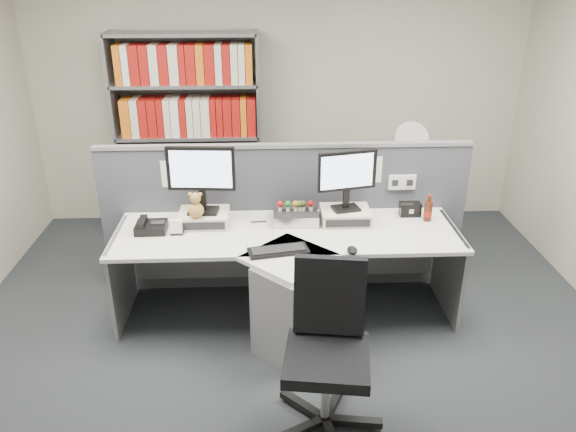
{
  "coord_description": "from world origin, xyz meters",
  "views": [
    {
      "loc": [
        -0.16,
        -3.01,
        2.56
      ],
      "look_at": [
        0.0,
        0.65,
        0.92
      ],
      "focal_mm": 35.13,
      "sensor_mm": 36.0,
      "label": 1
    }
  ],
  "objects_px": {
    "desk_calendar": "(177,228)",
    "office_chair": "(328,344)",
    "shelving_unit": "(190,139)",
    "desk_phone": "(150,227)",
    "cola_bottle": "(428,211)",
    "desk": "(288,276)",
    "speaker": "(410,209)",
    "mouse": "(352,250)",
    "filing_cabinet": "(404,211)",
    "monitor_left": "(201,174)",
    "desk_fan": "(410,143)",
    "keyboard": "(278,251)",
    "desktop_pc": "(295,215)",
    "monitor_right": "(347,175)"
  },
  "relations": [
    {
      "from": "desk_calendar",
      "to": "office_chair",
      "type": "relative_size",
      "value": 0.11
    },
    {
      "from": "shelving_unit",
      "to": "desk_phone",
      "type": "bearing_deg",
      "value": -94.64
    },
    {
      "from": "cola_bottle",
      "to": "desk",
      "type": "bearing_deg",
      "value": -161.57
    },
    {
      "from": "speaker",
      "to": "mouse",
      "type": "bearing_deg",
      "value": -131.93
    },
    {
      "from": "desk",
      "to": "shelving_unit",
      "type": "relative_size",
      "value": 1.3
    },
    {
      "from": "desk",
      "to": "filing_cabinet",
      "type": "bearing_deg",
      "value": 49.39
    },
    {
      "from": "monitor_left",
      "to": "desk_phone",
      "type": "bearing_deg",
      "value": -163.73
    },
    {
      "from": "desk_fan",
      "to": "filing_cabinet",
      "type": "bearing_deg",
      "value": 90.0
    },
    {
      "from": "keyboard",
      "to": "office_chair",
      "type": "xyz_separation_m",
      "value": [
        0.26,
        -0.82,
        -0.19
      ]
    },
    {
      "from": "speaker",
      "to": "cola_bottle",
      "type": "height_order",
      "value": "cola_bottle"
    },
    {
      "from": "desktop_pc",
      "to": "cola_bottle",
      "type": "relative_size",
      "value": 1.6
    },
    {
      "from": "cola_bottle",
      "to": "shelving_unit",
      "type": "xyz_separation_m",
      "value": [
        -2.01,
        1.48,
        0.18
      ]
    },
    {
      "from": "speaker",
      "to": "monitor_right",
      "type": "bearing_deg",
      "value": -170.8
    },
    {
      "from": "desk_phone",
      "to": "speaker",
      "type": "xyz_separation_m",
      "value": [
        2.02,
        0.2,
        0.02
      ]
    },
    {
      "from": "filing_cabinet",
      "to": "mouse",
      "type": "bearing_deg",
      "value": -116.16
    },
    {
      "from": "monitor_left",
      "to": "desk_phone",
      "type": "relative_size",
      "value": 2.24
    },
    {
      "from": "desk_phone",
      "to": "desk_calendar",
      "type": "xyz_separation_m",
      "value": [
        0.2,
        -0.06,
        0.01
      ]
    },
    {
      "from": "desk_phone",
      "to": "filing_cabinet",
      "type": "height_order",
      "value": "desk_phone"
    },
    {
      "from": "mouse",
      "to": "cola_bottle",
      "type": "height_order",
      "value": "cola_bottle"
    },
    {
      "from": "mouse",
      "to": "desk_fan",
      "type": "relative_size",
      "value": 0.21
    },
    {
      "from": "desk",
      "to": "cola_bottle",
      "type": "distance_m",
      "value": 1.22
    },
    {
      "from": "monitor_left",
      "to": "desk_phone",
      "type": "height_order",
      "value": "monitor_left"
    },
    {
      "from": "monitor_left",
      "to": "desk_calendar",
      "type": "height_order",
      "value": "monitor_left"
    },
    {
      "from": "cola_bottle",
      "to": "filing_cabinet",
      "type": "height_order",
      "value": "cola_bottle"
    },
    {
      "from": "speaker",
      "to": "shelving_unit",
      "type": "height_order",
      "value": "shelving_unit"
    },
    {
      "from": "desk",
      "to": "cola_bottle",
      "type": "height_order",
      "value": "cola_bottle"
    },
    {
      "from": "monitor_right",
      "to": "desk_calendar",
      "type": "distance_m",
      "value": 1.34
    },
    {
      "from": "mouse",
      "to": "shelving_unit",
      "type": "distance_m",
      "value": 2.42
    },
    {
      "from": "mouse",
      "to": "cola_bottle",
      "type": "relative_size",
      "value": 0.53
    },
    {
      "from": "filing_cabinet",
      "to": "monitor_left",
      "type": "bearing_deg",
      "value": -151.04
    },
    {
      "from": "desk",
      "to": "desk_fan",
      "type": "relative_size",
      "value": 4.77
    },
    {
      "from": "desktop_pc",
      "to": "mouse",
      "type": "bearing_deg",
      "value": -56.85
    },
    {
      "from": "desktop_pc",
      "to": "desk_calendar",
      "type": "distance_m",
      "value": 0.92
    },
    {
      "from": "monitor_left",
      "to": "cola_bottle",
      "type": "bearing_deg",
      "value": -0.45
    },
    {
      "from": "monitor_right",
      "to": "desktop_pc",
      "type": "distance_m",
      "value": 0.52
    },
    {
      "from": "cola_bottle",
      "to": "office_chair",
      "type": "distance_m",
      "value": 1.62
    },
    {
      "from": "monitor_right",
      "to": "desk_phone",
      "type": "height_order",
      "value": "monitor_right"
    },
    {
      "from": "cola_bottle",
      "to": "office_chair",
      "type": "bearing_deg",
      "value": -125.27
    },
    {
      "from": "desk",
      "to": "desk_fan",
      "type": "bearing_deg",
      "value": 49.38
    },
    {
      "from": "filing_cabinet",
      "to": "shelving_unit",
      "type": "bearing_deg",
      "value": 167.93
    },
    {
      "from": "desktop_pc",
      "to": "shelving_unit",
      "type": "bearing_deg",
      "value": 124.1
    },
    {
      "from": "cola_bottle",
      "to": "mouse",
      "type": "bearing_deg",
      "value": -142.27
    },
    {
      "from": "desk_phone",
      "to": "desk_calendar",
      "type": "bearing_deg",
      "value": -16.57
    },
    {
      "from": "keyboard",
      "to": "speaker",
      "type": "distance_m",
      "value": 1.22
    },
    {
      "from": "desk_calendar",
      "to": "cola_bottle",
      "type": "xyz_separation_m",
      "value": [
        1.93,
        0.16,
        0.03
      ]
    },
    {
      "from": "shelving_unit",
      "to": "office_chair",
      "type": "height_order",
      "value": "shelving_unit"
    },
    {
      "from": "desk_phone",
      "to": "desk_calendar",
      "type": "height_order",
      "value": "desk_calendar"
    },
    {
      "from": "speaker",
      "to": "office_chair",
      "type": "relative_size",
      "value": 0.16
    },
    {
      "from": "monitor_right",
      "to": "keyboard",
      "type": "distance_m",
      "value": 0.82
    },
    {
      "from": "desktop_pc",
      "to": "speaker",
      "type": "bearing_deg",
      "value": 3.67
    }
  ]
}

